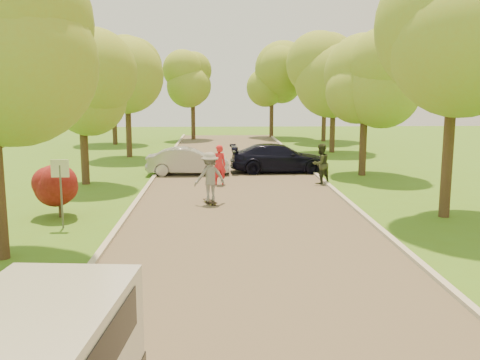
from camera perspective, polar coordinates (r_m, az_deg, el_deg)
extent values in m
plane|color=#45731B|center=(13.27, 1.78, -9.31)|extent=(100.00, 100.00, 0.00)
cube|color=#4C4438|center=(20.98, 0.17, -2.19)|extent=(8.00, 60.00, 0.01)
cube|color=#B2AD9E|center=(21.18, -10.85, -2.10)|extent=(0.18, 60.00, 0.12)
cube|color=#B2AD9E|center=(21.54, 11.01, -1.91)|extent=(0.18, 60.00, 0.12)
cylinder|color=#59595E|center=(17.53, -18.50, -1.74)|extent=(0.06, 0.06, 2.00)
cube|color=white|center=(17.38, -18.66, 1.17)|extent=(0.55, 0.04, 0.55)
cylinder|color=#382619|center=(19.20, -18.62, -2.76)|extent=(0.12, 0.12, 0.70)
sphere|color=#590F0F|center=(19.06, -18.74, -0.56)|extent=(1.70, 1.70, 1.70)
sphere|color=olive|center=(14.42, -22.91, 14.32)|extent=(3.45, 3.45, 3.45)
cylinder|color=#382619|center=(25.40, -16.27, 3.09)|extent=(0.36, 0.36, 3.15)
sphere|color=olive|center=(25.25, -16.57, 9.49)|extent=(4.20, 4.20, 4.20)
sphere|color=olive|center=(25.12, -15.22, 10.99)|extent=(3.15, 3.15, 3.15)
cylinder|color=#382619|center=(35.05, -11.80, 5.53)|extent=(0.36, 0.36, 3.83)
sphere|color=olive|center=(34.98, -11.99, 11.02)|extent=(4.80, 4.80, 4.80)
sphere|color=olive|center=(34.90, -10.84, 12.24)|extent=(3.60, 3.60, 3.60)
cylinder|color=#382619|center=(19.30, 21.23, 1.86)|extent=(0.36, 0.36, 3.83)
sphere|color=olive|center=(19.18, 21.87, 12.01)|extent=(5.00, 5.00, 5.00)
sphere|color=olive|center=(19.54, 24.07, 14.02)|extent=(3.75, 3.75, 3.75)
cylinder|color=#382619|center=(27.64, 12.99, 3.96)|extent=(0.36, 0.36, 3.38)
sphere|color=olive|center=(27.51, 13.23, 10.21)|extent=(4.40, 4.40, 4.40)
sphere|color=olive|center=(27.71, 14.63, 11.51)|extent=(3.30, 3.30, 3.30)
cylinder|color=#382619|center=(37.44, 9.85, 6.02)|extent=(0.36, 0.36, 4.05)
sphere|color=olive|center=(37.39, 10.01, 11.51)|extent=(5.20, 5.20, 5.20)
sphere|color=olive|center=(37.60, 11.23, 12.65)|extent=(3.90, 3.90, 3.90)
cylinder|color=#382619|center=(43.34, -13.25, 6.08)|extent=(0.36, 0.36, 3.60)
sphere|color=olive|center=(43.28, -13.42, 10.45)|extent=(5.00, 5.00, 5.00)
sphere|color=olive|center=(43.16, -12.46, 11.48)|extent=(3.75, 3.75, 3.75)
cylinder|color=#382619|center=(45.47, 8.94, 6.52)|extent=(0.36, 0.36, 3.83)
sphere|color=olive|center=(45.41, 9.06, 10.82)|extent=(5.00, 5.00, 5.00)
sphere|color=olive|center=(45.59, 10.03, 11.73)|extent=(3.75, 3.75, 3.75)
cylinder|color=#382619|center=(46.63, -5.02, 6.40)|extent=(0.36, 0.36, 3.38)
sphere|color=olive|center=(46.56, -5.07, 10.24)|extent=(4.80, 4.80, 4.80)
sphere|color=olive|center=(46.55, -4.19, 11.14)|extent=(3.60, 3.60, 3.60)
cylinder|color=#382619|center=(48.83, 3.37, 6.70)|extent=(0.36, 0.36, 3.60)
sphere|color=olive|center=(48.77, 3.41, 10.57)|extent=(5.00, 5.00, 5.00)
sphere|color=olive|center=(48.87, 4.32, 11.44)|extent=(3.75, 3.75, 3.75)
imported|color=#A0A0A5|center=(27.36, -5.57, 2.01)|extent=(4.18, 1.46, 1.38)
imported|color=black|center=(28.12, 4.19, 2.35)|extent=(5.19, 2.23, 1.49)
cube|color=black|center=(20.36, -3.22, -2.26)|extent=(0.57, 0.99, 0.02)
cylinder|color=#BFCC4C|center=(20.71, -3.30, -2.24)|extent=(0.06, 0.08, 0.07)
cylinder|color=#BFCC4C|center=(20.66, -3.75, -2.27)|extent=(0.06, 0.08, 0.07)
cylinder|color=#BFCC4C|center=(20.09, -2.67, -2.61)|extent=(0.06, 0.08, 0.07)
cylinder|color=#BFCC4C|center=(20.03, -3.13, -2.65)|extent=(0.06, 0.08, 0.07)
imported|color=gray|center=(20.19, -3.24, 0.35)|extent=(1.37, 1.06, 1.86)
imported|color=red|center=(24.24, -2.26, 1.61)|extent=(0.75, 0.58, 1.84)
imported|color=#2B311D|center=(24.78, 8.60, 1.71)|extent=(1.14, 1.08, 1.86)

